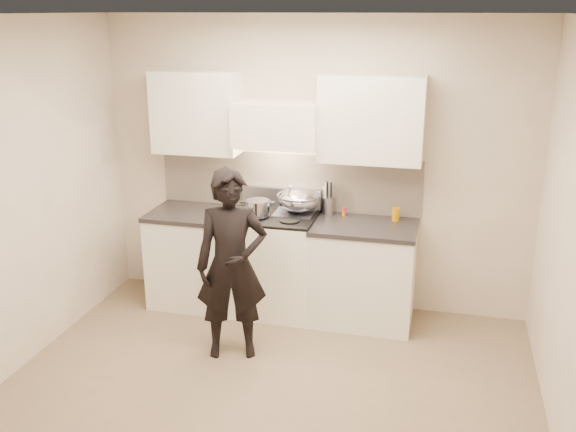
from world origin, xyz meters
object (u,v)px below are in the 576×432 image
(wok, at_px, (299,200))
(person, at_px, (232,265))
(stove, at_px, (275,263))
(counter_right, at_px, (363,273))
(utensil_crock, at_px, (328,204))

(wok, distance_m, person, 1.07)
(stove, bearing_deg, wok, 30.05)
(stove, distance_m, person, 0.93)
(counter_right, height_order, person, person)
(stove, relative_size, person, 0.61)
(utensil_crock, relative_size, person, 0.19)
(person, bearing_deg, counter_right, 24.00)
(counter_right, distance_m, utensil_crock, 0.71)
(stove, xyz_separation_m, person, (-0.12, -0.87, 0.31))
(counter_right, bearing_deg, stove, -180.00)
(stove, relative_size, counter_right, 1.04)
(stove, height_order, counter_right, stove)
(stove, xyz_separation_m, counter_right, (0.83, 0.00, -0.01))
(wok, xyz_separation_m, person, (-0.32, -0.98, -0.28))
(counter_right, relative_size, wok, 1.89)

